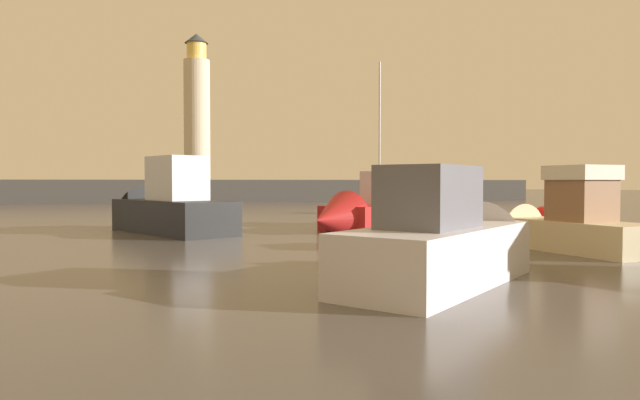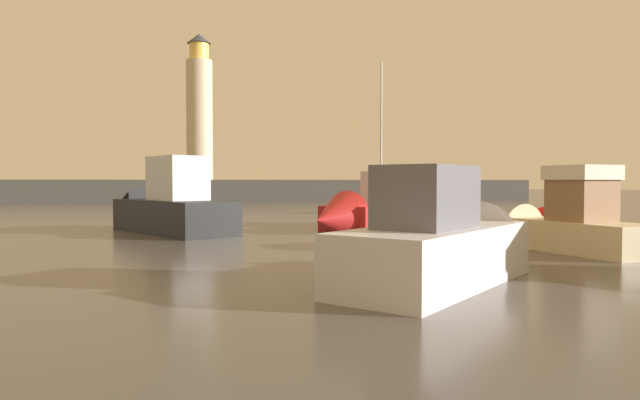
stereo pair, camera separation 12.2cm
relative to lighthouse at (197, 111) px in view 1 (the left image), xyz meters
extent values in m
plane|color=#4C4742|center=(1.67, -30.32, -9.55)|extent=(220.00, 220.00, 0.00)
cube|color=#423F3D|center=(1.67, 0.00, -8.42)|extent=(71.44, 5.81, 2.26)
cylinder|color=beige|center=(0.00, 0.00, -0.98)|extent=(2.73, 2.73, 12.61)
cylinder|color=#F2CC59|center=(0.00, 0.00, 6.21)|extent=(2.05, 2.05, 1.77)
cone|color=#33383D|center=(0.00, 0.00, 7.60)|extent=(2.46, 2.46, 1.01)
cube|color=silver|center=(3.43, -51.50, -8.98)|extent=(5.35, 4.99, 1.15)
cone|color=silver|center=(5.84, -49.43, -8.92)|extent=(2.59, 2.60, 1.90)
cube|color=#595960|center=(3.08, -51.80, -7.81)|extent=(2.42, 2.35, 1.18)
cube|color=#B21E1E|center=(7.02, -37.96, -9.03)|extent=(6.26, 5.79, 1.05)
cone|color=#B21E1E|center=(4.19, -40.35, -8.98)|extent=(3.01, 3.02, 2.21)
cube|color=silver|center=(7.69, -37.39, -7.78)|extent=(3.04, 2.93, 1.45)
cube|color=beige|center=(9.64, -47.38, -9.11)|extent=(2.53, 4.78, 0.89)
cone|color=beige|center=(9.14, -44.72, -9.06)|extent=(1.91, 1.83, 1.65)
cube|color=#8C6647|center=(9.69, -47.63, -8.06)|extent=(1.64, 1.66, 1.19)
cube|color=silver|center=(9.69, -47.63, -7.26)|extent=(1.80, 1.82, 0.42)
cube|color=black|center=(-1.87, -38.47, -8.90)|extent=(5.07, 6.63, 1.31)
cone|color=black|center=(-3.65, -35.20, -8.83)|extent=(2.99, 2.93, 2.25)
cube|color=silver|center=(-1.68, -38.81, -7.38)|extent=(2.50, 2.77, 1.72)
cube|color=beige|center=(11.32, -27.58, -9.10)|extent=(6.59, 3.79, 0.90)
cylinder|color=#B7B7BC|center=(10.72, -27.37, -4.28)|extent=(0.12, 0.12, 8.73)
cylinder|color=#B7B7BC|center=(12.37, -27.95, -7.08)|extent=(3.33, 1.24, 0.09)
sphere|color=red|center=(14.07, -39.61, -9.08)|extent=(0.95, 0.95, 0.95)
camera|label=1|loc=(-1.44, -61.77, -7.53)|focal=31.97mm
camera|label=2|loc=(-1.32, -61.79, -7.53)|focal=31.97mm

